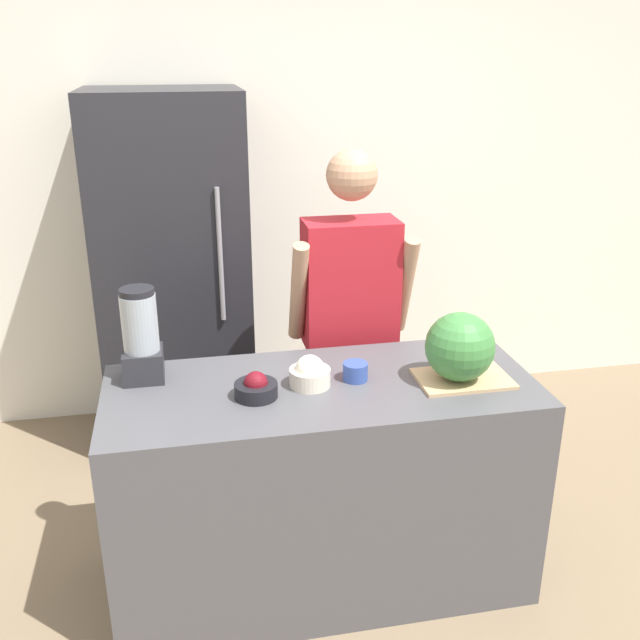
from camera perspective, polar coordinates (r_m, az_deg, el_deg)
The scene contains 11 objects.
ground_plane at distance 2.95m, azimuth 1.58°, elevation -23.86°, with size 14.00×14.00×0.00m, color #7F6B51.
wall_back at distance 4.15m, azimuth -4.53°, elevation 10.17°, with size 8.00×0.06×2.60m.
counter_island at distance 2.93m, azimuth 0.14°, elevation -13.01°, with size 1.63×0.69×0.89m.
refrigerator at distance 3.86m, azimuth -11.61°, elevation 3.51°, with size 0.77×0.65×1.89m.
person at distance 3.24m, azimuth 2.37°, elevation -0.93°, with size 0.55×0.27×1.69m.
cutting_board at distance 2.79m, azimuth 11.36°, elevation -4.62°, with size 0.36×0.24×0.01m.
watermelon at distance 2.72m, azimuth 11.13°, elevation -2.11°, with size 0.26×0.26×0.26m.
bowl_cherries at distance 2.61m, azimuth -5.15°, elevation -5.42°, with size 0.16×0.16×0.10m.
bowl_cream at distance 2.68m, azimuth -0.82°, elevation -4.32°, with size 0.16×0.16×0.12m.
bowl_small_blue at distance 2.73m, azimuth 2.84°, elevation -4.13°, with size 0.10×0.10×0.07m.
blender at distance 2.76m, azimuth -14.13°, elevation -1.34°, with size 0.15×0.15×0.37m.
Camera 1 is at (-0.48, -2.03, 2.09)m, focal length 40.00 mm.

